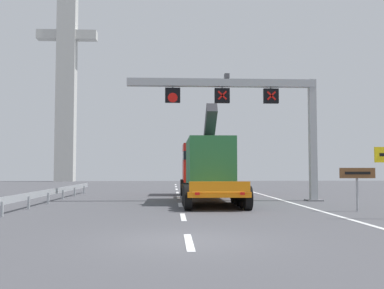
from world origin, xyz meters
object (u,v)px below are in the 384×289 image
bridge_pylon_distant (67,61)px  tourist_info_sign_brown (357,178)px  heavy_haul_truck_orange (205,167)px  overhead_lane_gantry (250,103)px

bridge_pylon_distant → tourist_info_sign_brown: bearing=-62.8°
heavy_haul_truck_orange → bridge_pylon_distant: 46.04m
overhead_lane_gantry → bridge_pylon_distant: 47.51m
overhead_lane_gantry → heavy_haul_truck_orange: bearing=143.0°
heavy_haul_truck_orange → tourist_info_sign_brown: (6.08, -8.16, -0.52)m
heavy_haul_truck_orange → bridge_pylon_distant: bearing=114.9°
tourist_info_sign_brown → heavy_haul_truck_orange: bearing=126.7°
heavy_haul_truck_orange → bridge_pylon_distant: size_ratio=0.39×
overhead_lane_gantry → bridge_pylon_distant: bridge_pylon_distant is taller
tourist_info_sign_brown → bridge_pylon_distant: (-24.23, 47.18, 16.89)m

